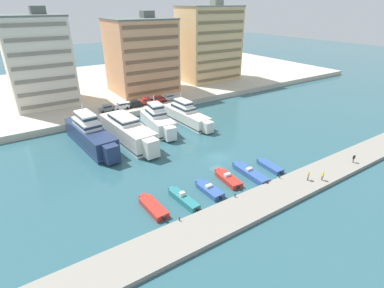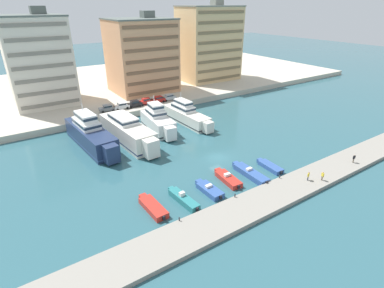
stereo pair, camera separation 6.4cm
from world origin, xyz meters
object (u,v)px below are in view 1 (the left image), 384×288
(yacht_white_mid_left, at_px, (158,121))
(car_red_center_left, at_px, (146,101))
(car_black_mid_left, at_px, (134,103))
(pedestrian_mid_deck, at_px, (354,158))
(yacht_navy_far_left, at_px, (91,135))
(motorboat_teal_left, at_px, (183,199))
(car_grey_far_left, at_px, (107,108))
(yacht_ivory_left, at_px, (128,132))
(motorboat_blue_center_right, at_px, (270,166))
(motorboat_blue_mid_left, at_px, (209,190))
(pedestrian_near_edge, at_px, (308,175))
(car_red_center, at_px, (158,99))
(motorboat_red_center_left, at_px, (228,178))
(car_silver_center_right, at_px, (169,97))
(motorboat_red_far_left, at_px, (153,207))
(pedestrian_far_side, at_px, (323,175))
(car_white_left, at_px, (121,106))
(yacht_ivory_center_left, at_px, (186,115))
(motorboat_blue_center, at_px, (250,173))

(yacht_white_mid_left, height_order, car_red_center_left, yacht_white_mid_left)
(car_black_mid_left, bearing_deg, pedestrian_mid_deck, -66.83)
(yacht_navy_far_left, relative_size, motorboat_teal_left, 2.98)
(car_grey_far_left, bearing_deg, yacht_ivory_left, -94.95)
(motorboat_teal_left, relative_size, motorboat_blue_center_right, 1.19)
(motorboat_blue_mid_left, distance_m, pedestrian_near_edge, 16.76)
(car_red_center, bearing_deg, motorboat_red_center_left, -101.67)
(yacht_ivory_left, relative_size, car_silver_center_right, 5.13)
(yacht_ivory_left, distance_m, car_silver_center_right, 26.38)
(motorboat_red_far_left, height_order, pedestrian_far_side, pedestrian_far_side)
(yacht_navy_far_left, height_order, yacht_white_mid_left, yacht_navy_far_left)
(motorboat_blue_mid_left, xyz_separation_m, pedestrian_mid_deck, (27.34, -7.80, 1.20))
(car_grey_far_left, distance_m, car_silver_center_right, 18.46)
(motorboat_teal_left, relative_size, car_white_left, 1.73)
(motorboat_red_center_left, distance_m, car_black_mid_left, 41.57)
(yacht_white_mid_left, xyz_separation_m, yacht_ivory_center_left, (8.36, 0.82, -0.31))
(motorboat_blue_mid_left, bearing_deg, yacht_white_mid_left, 79.18)
(yacht_ivory_left, relative_size, pedestrian_near_edge, 13.74)
(motorboat_teal_left, xyz_separation_m, car_silver_center_right, (21.67, 42.55, 2.07))
(car_black_mid_left, height_order, pedestrian_far_side, car_black_mid_left)
(motorboat_red_far_left, height_order, motorboat_blue_mid_left, motorboat_blue_mid_left)
(yacht_navy_far_left, xyz_separation_m, car_black_mid_left, (16.31, 14.90, 0.02))
(yacht_navy_far_left, xyz_separation_m, car_silver_center_right, (27.25, 15.05, 0.02))
(yacht_ivory_center_left, xyz_separation_m, motorboat_blue_center_right, (0.21, -28.19, -1.60))
(yacht_ivory_left, bearing_deg, car_grey_far_left, 85.05)
(pedestrian_far_side, bearing_deg, yacht_ivory_left, 120.99)
(motorboat_blue_mid_left, bearing_deg, pedestrian_far_side, -26.17)
(motorboat_blue_center_right, relative_size, car_white_left, 1.46)
(yacht_navy_far_left, distance_m, pedestrian_mid_deck, 51.74)
(car_grey_far_left, xyz_separation_m, car_red_center, (14.84, -0.23, 0.00))
(car_black_mid_left, bearing_deg, car_red_center, 0.44)
(yacht_ivory_left, xyz_separation_m, car_silver_center_right, (19.97, 17.23, 0.25))
(motorboat_teal_left, relative_size, pedestrian_near_edge, 4.57)
(motorboat_teal_left, bearing_deg, car_white_left, 80.55)
(car_red_center_left, distance_m, car_silver_center_right, 7.34)
(motorboat_teal_left, bearing_deg, car_red_center, 66.96)
(motorboat_red_center_left, distance_m, pedestrian_far_side, 15.63)
(pedestrian_far_side, bearing_deg, motorboat_red_far_left, 160.75)
(car_red_center, bearing_deg, yacht_ivory_center_left, -88.35)
(car_red_center_left, xyz_separation_m, pedestrian_near_edge, (5.69, -49.84, -0.99))
(yacht_navy_far_left, relative_size, yacht_white_mid_left, 1.40)
(yacht_navy_far_left, relative_size, car_black_mid_left, 5.12)
(car_black_mid_left, bearing_deg, pedestrian_far_side, -77.54)
(yacht_white_mid_left, bearing_deg, car_red_center_left, 74.62)
(yacht_ivory_left, bearing_deg, motorboat_blue_center, -64.36)
(yacht_ivory_left, height_order, motorboat_blue_center_right, yacht_ivory_left)
(motorboat_blue_center_right, relative_size, car_silver_center_right, 1.44)
(car_black_mid_left, distance_m, car_red_center, 7.32)
(motorboat_red_center_left, height_order, pedestrian_near_edge, pedestrian_near_edge)
(yacht_navy_far_left, bearing_deg, motorboat_blue_mid_left, -69.19)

